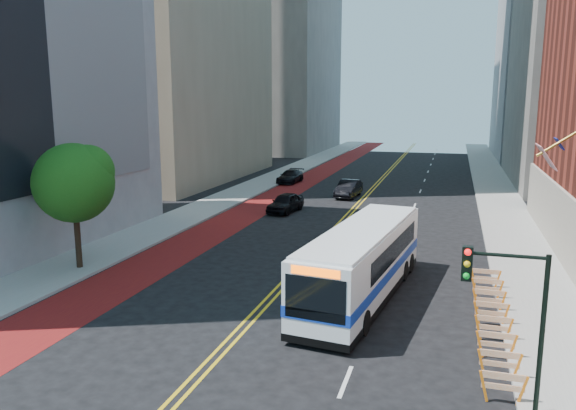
% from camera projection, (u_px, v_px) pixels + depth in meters
% --- Properties ---
extents(ground, '(160.00, 160.00, 0.00)m').
position_uv_depth(ground, '(232.00, 339.00, 21.57)').
color(ground, black).
rests_on(ground, ground).
extents(sidewalk_left, '(4.00, 140.00, 0.15)m').
position_uv_depth(sidewalk_left, '(234.00, 195.00, 53.17)').
color(sidewalk_left, gray).
rests_on(sidewalk_left, ground).
extents(sidewalk_right, '(4.00, 140.00, 0.15)m').
position_uv_depth(sidewalk_right, '(503.00, 209.00, 46.47)').
color(sidewalk_right, gray).
rests_on(sidewalk_right, ground).
extents(bus_lane_paint, '(3.60, 140.00, 0.01)m').
position_uv_depth(bus_lane_paint, '(273.00, 198.00, 52.09)').
color(bus_lane_paint, '#5F0D12').
rests_on(bus_lane_paint, ground).
extents(center_line_inner, '(0.14, 140.00, 0.01)m').
position_uv_depth(center_line_inner, '(358.00, 203.00, 49.88)').
color(center_line_inner, gold).
rests_on(center_line_inner, ground).
extents(center_line_outer, '(0.14, 140.00, 0.01)m').
position_uv_depth(center_line_outer, '(362.00, 203.00, 49.78)').
color(center_line_outer, gold).
rests_on(center_line_outer, ground).
extents(lane_dashes, '(0.14, 98.20, 0.01)m').
position_uv_depth(lane_dashes, '(420.00, 191.00, 56.03)').
color(lane_dashes, silver).
rests_on(lane_dashes, ground).
extents(construction_barriers, '(1.42, 10.91, 1.00)m').
position_uv_depth(construction_barriers, '(492.00, 317.00, 22.00)').
color(construction_barriers, orange).
rests_on(construction_barriers, ground).
extents(street_tree, '(4.20, 4.20, 6.70)m').
position_uv_depth(street_tree, '(75.00, 180.00, 29.48)').
color(street_tree, black).
rests_on(street_tree, sidewalk_left).
extents(traffic_signal, '(2.21, 0.34, 5.07)m').
position_uv_depth(traffic_signal, '(508.00, 304.00, 14.95)').
color(traffic_signal, black).
rests_on(traffic_signal, sidewalk_right).
extents(transit_bus, '(4.16, 12.51, 3.37)m').
position_uv_depth(transit_bus, '(363.00, 261.00, 25.78)').
color(transit_bus, silver).
rests_on(transit_bus, ground).
extents(car_a, '(2.35, 4.72, 1.54)m').
position_uv_depth(car_a, '(285.00, 203.00, 45.66)').
color(car_a, black).
rests_on(car_a, ground).
extents(car_b, '(2.00, 4.94, 1.60)m').
position_uv_depth(car_b, '(349.00, 189.00, 52.66)').
color(car_b, black).
rests_on(car_b, ground).
extents(car_c, '(2.21, 4.88, 1.39)m').
position_uv_depth(car_c, '(290.00, 177.00, 61.58)').
color(car_c, black).
rests_on(car_c, ground).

